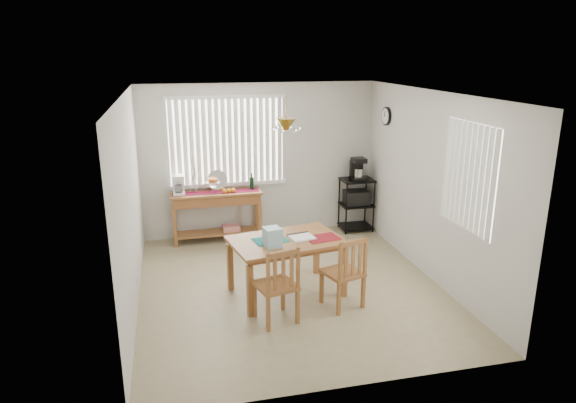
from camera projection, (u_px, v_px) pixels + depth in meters
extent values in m
cube|color=tan|center=(290.00, 287.00, 7.03)|extent=(4.00, 4.50, 0.01)
cube|color=beige|center=(259.00, 160.00, 8.80)|extent=(4.00, 0.10, 2.60)
cube|color=beige|center=(351.00, 265.00, 4.51)|extent=(4.00, 0.10, 2.60)
cube|color=beige|center=(126.00, 206.00, 6.21)|extent=(0.10, 4.50, 2.60)
cube|color=beige|center=(434.00, 186.00, 7.10)|extent=(0.10, 4.50, 2.60)
cube|color=white|center=(290.00, 89.00, 6.27)|extent=(4.00, 4.50, 0.10)
cube|color=white|center=(227.00, 141.00, 8.53)|extent=(1.90, 0.01, 1.40)
cube|color=white|center=(172.00, 144.00, 8.33)|extent=(0.07, 0.03, 1.40)
cube|color=white|center=(178.00, 143.00, 8.35)|extent=(0.07, 0.03, 1.40)
cube|color=white|center=(185.00, 143.00, 8.37)|extent=(0.07, 0.03, 1.40)
cube|color=white|center=(192.00, 143.00, 8.40)|extent=(0.07, 0.03, 1.40)
cube|color=white|center=(198.00, 143.00, 8.42)|extent=(0.07, 0.03, 1.40)
cube|color=white|center=(205.00, 142.00, 8.44)|extent=(0.07, 0.03, 1.40)
cube|color=white|center=(211.00, 142.00, 8.47)|extent=(0.07, 0.03, 1.40)
cube|color=white|center=(217.00, 142.00, 8.49)|extent=(0.07, 0.03, 1.40)
cube|color=white|center=(224.00, 142.00, 8.51)|extent=(0.07, 0.03, 1.40)
cube|color=white|center=(230.00, 141.00, 8.53)|extent=(0.07, 0.03, 1.40)
cube|color=white|center=(236.00, 141.00, 8.56)|extent=(0.07, 0.03, 1.40)
cube|color=white|center=(243.00, 141.00, 8.58)|extent=(0.07, 0.03, 1.40)
cube|color=white|center=(249.00, 141.00, 8.60)|extent=(0.07, 0.03, 1.40)
cube|color=white|center=(255.00, 140.00, 8.63)|extent=(0.07, 0.03, 1.40)
cube|color=white|center=(261.00, 140.00, 8.65)|extent=(0.07, 0.03, 1.40)
cube|color=white|center=(267.00, 140.00, 8.67)|extent=(0.07, 0.03, 1.40)
cube|color=white|center=(274.00, 140.00, 8.70)|extent=(0.07, 0.03, 1.40)
cube|color=white|center=(280.00, 139.00, 8.72)|extent=(0.07, 0.03, 1.40)
cube|color=white|center=(228.00, 184.00, 8.72)|extent=(1.98, 0.06, 0.06)
cube|color=white|center=(225.00, 97.00, 8.30)|extent=(1.98, 0.06, 0.06)
cube|color=white|center=(469.00, 177.00, 6.15)|extent=(0.01, 1.10, 1.30)
cube|color=white|center=(493.00, 187.00, 5.69)|extent=(0.03, 0.07, 1.30)
cube|color=white|center=(487.00, 185.00, 5.79)|extent=(0.03, 0.07, 1.30)
cube|color=white|center=(482.00, 182.00, 5.89)|extent=(0.03, 0.07, 1.30)
cube|color=white|center=(476.00, 180.00, 6.00)|extent=(0.03, 0.07, 1.30)
cube|color=white|center=(471.00, 178.00, 6.10)|extent=(0.03, 0.07, 1.30)
cube|color=white|center=(466.00, 176.00, 6.20)|extent=(0.03, 0.07, 1.30)
cube|color=white|center=(461.00, 174.00, 6.30)|extent=(0.03, 0.07, 1.30)
cube|color=white|center=(456.00, 172.00, 6.41)|extent=(0.03, 0.07, 1.30)
cube|color=white|center=(451.00, 170.00, 6.51)|extent=(0.03, 0.07, 1.30)
cube|color=white|center=(447.00, 168.00, 6.61)|extent=(0.03, 0.07, 1.30)
cylinder|color=black|center=(386.00, 116.00, 8.31)|extent=(0.04, 0.30, 0.30)
cylinder|color=white|center=(385.00, 116.00, 8.31)|extent=(0.01, 0.25, 0.25)
cylinder|color=olive|center=(286.00, 109.00, 6.16)|extent=(0.01, 0.01, 0.34)
cone|color=olive|center=(286.00, 124.00, 6.21)|extent=(0.24, 0.24, 0.14)
sphere|color=white|center=(299.00, 129.00, 6.27)|extent=(0.05, 0.05, 0.05)
sphere|color=white|center=(290.00, 127.00, 6.38)|extent=(0.05, 0.05, 0.05)
sphere|color=white|center=(277.00, 128.00, 6.34)|extent=(0.05, 0.05, 0.05)
sphere|color=white|center=(273.00, 129.00, 6.20)|extent=(0.05, 0.05, 0.05)
sphere|color=white|center=(282.00, 131.00, 6.08)|extent=(0.05, 0.05, 0.05)
sphere|color=white|center=(295.00, 130.00, 6.12)|extent=(0.05, 0.05, 0.05)
cube|color=#976133|center=(216.00, 193.00, 8.51)|extent=(1.50, 0.42, 0.04)
cube|color=brown|center=(216.00, 199.00, 8.53)|extent=(1.44, 0.38, 0.15)
cube|color=#976133|center=(175.00, 228.00, 8.34)|extent=(0.06, 0.06, 0.65)
cube|color=#976133|center=(260.00, 222.00, 8.65)|extent=(0.06, 0.06, 0.65)
cube|color=#976133|center=(174.00, 222.00, 8.65)|extent=(0.06, 0.06, 0.65)
cube|color=#976133|center=(257.00, 216.00, 8.95)|extent=(0.06, 0.06, 0.65)
cube|color=#976133|center=(218.00, 232.00, 8.70)|extent=(1.39, 0.37, 0.03)
cube|color=red|center=(231.00, 228.00, 8.73)|extent=(0.28, 0.21, 0.09)
cube|color=maroon|center=(216.00, 192.00, 8.50)|extent=(1.43, 0.23, 0.01)
cube|color=white|center=(179.00, 193.00, 8.36)|extent=(0.19, 0.23, 0.05)
cube|color=white|center=(178.00, 185.00, 8.40)|extent=(0.19, 0.08, 0.28)
cube|color=white|center=(178.00, 177.00, 8.27)|extent=(0.19, 0.21, 0.07)
cylinder|color=white|center=(179.00, 189.00, 8.31)|extent=(0.12, 0.12, 0.12)
cylinder|color=white|center=(213.00, 190.00, 8.46)|extent=(0.05, 0.05, 0.09)
cone|color=white|center=(213.00, 185.00, 8.43)|extent=(0.24, 0.24, 0.08)
sphere|color=#B72E18|center=(216.00, 180.00, 8.42)|extent=(0.08, 0.08, 0.08)
sphere|color=#B72E18|center=(213.00, 179.00, 8.46)|extent=(0.08, 0.08, 0.08)
sphere|color=#B72E18|center=(210.00, 180.00, 8.43)|extent=(0.08, 0.08, 0.08)
sphere|color=#B72E18|center=(211.00, 181.00, 8.38)|extent=(0.08, 0.08, 0.08)
sphere|color=#B72E18|center=(214.00, 181.00, 8.37)|extent=(0.08, 0.08, 0.08)
sphere|color=orange|center=(224.00, 191.00, 8.45)|extent=(0.08, 0.08, 0.08)
sphere|color=orange|center=(229.00, 191.00, 8.46)|extent=(0.08, 0.08, 0.08)
sphere|color=orange|center=(233.00, 190.00, 8.48)|extent=(0.08, 0.08, 0.08)
cylinder|color=silver|center=(217.00, 180.00, 8.62)|extent=(0.34, 0.08, 0.33)
cylinder|color=white|center=(196.00, 189.00, 8.45)|extent=(0.08, 0.08, 0.13)
cylinder|color=#4C3823|center=(195.00, 173.00, 8.37)|extent=(0.08, 0.04, 0.42)
cylinder|color=#4C3823|center=(195.00, 171.00, 8.37)|extent=(0.13, 0.06, 0.45)
cylinder|color=#4C3823|center=(195.00, 174.00, 8.38)|extent=(0.16, 0.07, 0.34)
cylinder|color=#4C3823|center=(195.00, 170.00, 8.36)|extent=(0.05, 0.03, 0.51)
cylinder|color=#4C3823|center=(195.00, 175.00, 8.38)|extent=(0.21, 0.09, 0.29)
cylinder|color=black|center=(252.00, 183.00, 8.65)|extent=(0.07, 0.07, 0.22)
cylinder|color=black|center=(252.00, 175.00, 8.60)|extent=(0.03, 0.03, 0.08)
cylinder|color=black|center=(346.00, 209.00, 8.88)|extent=(0.03, 0.03, 0.94)
cylinder|color=black|center=(374.00, 207.00, 8.99)|extent=(0.03, 0.03, 0.94)
cylinder|color=black|center=(339.00, 202.00, 9.25)|extent=(0.03, 0.03, 0.94)
cylinder|color=black|center=(365.00, 201.00, 9.36)|extent=(0.03, 0.03, 0.94)
cube|color=black|center=(357.00, 180.00, 8.99)|extent=(0.55, 0.44, 0.03)
cube|color=black|center=(356.00, 205.00, 9.12)|extent=(0.55, 0.44, 0.03)
cube|color=black|center=(355.00, 226.00, 9.23)|extent=(0.55, 0.44, 0.03)
cube|color=black|center=(356.00, 197.00, 9.08)|extent=(0.42, 0.33, 0.24)
cube|color=black|center=(358.00, 178.00, 8.96)|extent=(0.22, 0.26, 0.06)
cube|color=black|center=(356.00, 169.00, 9.00)|extent=(0.22, 0.09, 0.33)
cube|color=black|center=(358.00, 160.00, 8.87)|extent=(0.22, 0.24, 0.08)
cylinder|color=silver|center=(358.00, 172.00, 8.92)|extent=(0.14, 0.14, 0.14)
cube|color=#976133|center=(286.00, 241.00, 6.64)|extent=(1.56, 1.15, 0.04)
cube|color=brown|center=(286.00, 244.00, 6.66)|extent=(1.44, 1.04, 0.06)
cube|color=#976133|center=(250.00, 291.00, 6.17)|extent=(0.08, 0.08, 0.66)
cube|color=#976133|center=(344.00, 273.00, 6.67)|extent=(0.08, 0.08, 0.66)
cube|color=#976133|center=(230.00, 267.00, 6.86)|extent=(0.08, 0.08, 0.66)
cube|color=#976133|center=(316.00, 252.00, 7.36)|extent=(0.08, 0.08, 0.66)
cube|color=#14726D|center=(270.00, 240.00, 6.60)|extent=(0.47, 0.38, 0.01)
cube|color=maroon|center=(323.00, 238.00, 6.68)|extent=(0.47, 0.38, 0.01)
cube|color=white|center=(302.00, 238.00, 6.67)|extent=(0.34, 0.29, 0.03)
cube|color=black|center=(298.00, 234.00, 6.78)|extent=(0.30, 0.09, 0.03)
cube|color=#91BFD3|center=(272.00, 237.00, 6.37)|extent=(0.24, 0.24, 0.24)
cube|color=#976133|center=(276.00, 285.00, 6.03)|extent=(0.54, 0.54, 0.04)
cube|color=#976133|center=(283.00, 294.00, 6.34)|extent=(0.05, 0.05, 0.43)
cube|color=#976133|center=(255.00, 300.00, 6.17)|extent=(0.05, 0.05, 0.43)
cube|color=#976133|center=(298.00, 307.00, 6.02)|extent=(0.05, 0.05, 0.43)
cube|color=#976133|center=(268.00, 314.00, 5.85)|extent=(0.05, 0.05, 0.43)
cube|color=#976133|center=(298.00, 268.00, 5.86)|extent=(0.04, 0.04, 0.49)
cube|color=#976133|center=(268.00, 274.00, 5.70)|extent=(0.04, 0.04, 0.49)
cube|color=#976133|center=(283.00, 254.00, 5.72)|extent=(0.40, 0.13, 0.06)
cube|color=#976133|center=(292.00, 271.00, 5.83)|extent=(0.05, 0.03, 0.39)
cube|color=#976133|center=(283.00, 273.00, 5.79)|extent=(0.05, 0.03, 0.39)
cube|color=#976133|center=(275.00, 275.00, 5.74)|extent=(0.05, 0.03, 0.39)
cube|color=#976133|center=(343.00, 273.00, 6.39)|extent=(0.54, 0.54, 0.04)
cube|color=#976133|center=(345.00, 281.00, 6.70)|extent=(0.05, 0.05, 0.43)
cube|color=#976133|center=(322.00, 287.00, 6.52)|extent=(0.05, 0.05, 0.43)
cube|color=#976133|center=(363.00, 292.00, 6.39)|extent=(0.05, 0.05, 0.43)
cube|color=#976133|center=(339.00, 299.00, 6.21)|extent=(0.05, 0.05, 0.43)
cube|color=#976133|center=(365.00, 256.00, 6.24)|extent=(0.05, 0.05, 0.48)
cube|color=#976133|center=(340.00, 262.00, 6.06)|extent=(0.05, 0.05, 0.48)
cube|color=#976133|center=(354.00, 243.00, 6.09)|extent=(0.39, 0.15, 0.06)
cube|color=#976133|center=(360.00, 259.00, 6.21)|extent=(0.05, 0.03, 0.38)
cube|color=#976133|center=(353.00, 261.00, 6.16)|extent=(0.05, 0.03, 0.38)
cube|color=#976133|center=(346.00, 262.00, 6.11)|extent=(0.05, 0.03, 0.38)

